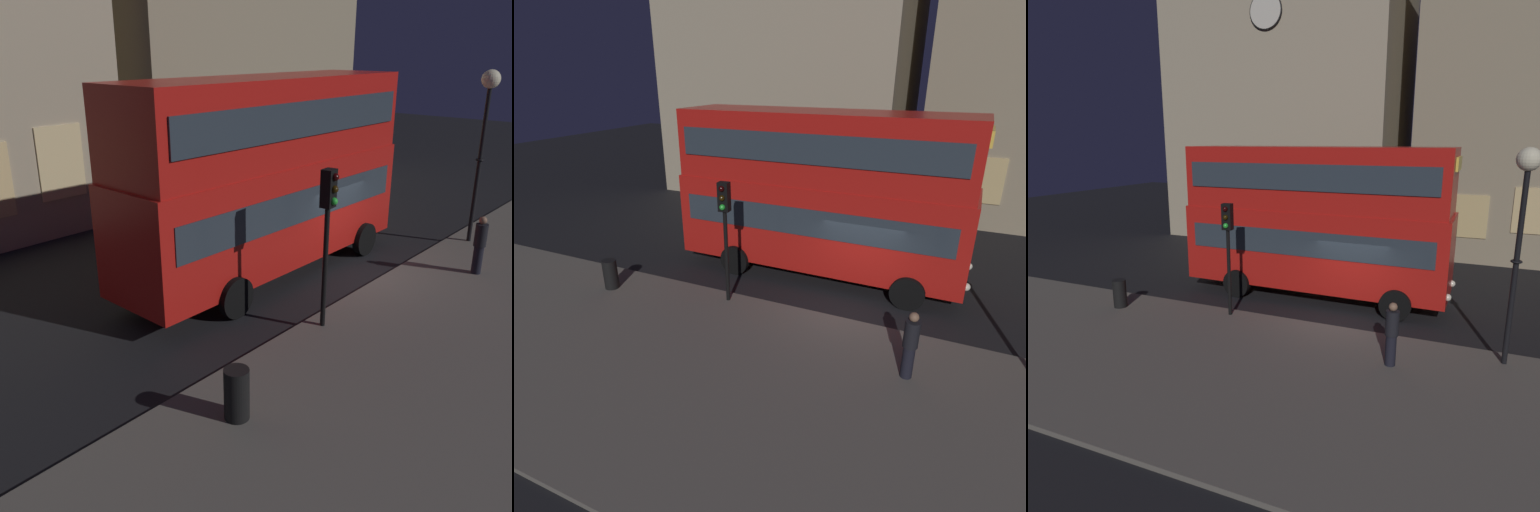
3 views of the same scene
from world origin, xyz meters
The scene contains 7 objects.
ground_plane centered at (0.00, 0.00, 0.00)m, with size 80.00×80.00×0.00m, color black.
sidewalk_slab centered at (0.00, -4.49, 0.06)m, with size 44.00×7.61×0.12m, color #5B564F.
building_with_clock centered at (-7.67, 14.42, 8.85)m, with size 13.24×9.45×17.70m.
double_decker_bus centered at (-1.79, 2.15, 3.14)m, with size 9.96×2.92×5.63m.
traffic_light_near_kerb centered at (-3.64, -1.15, 2.84)m, with size 0.34×0.37×3.77m.
pedestrian centered at (2.04, -2.65, 1.01)m, with size 0.35×0.35×1.72m.
litter_bin centered at (-7.58, -2.02, 0.61)m, with size 0.46×0.46×0.99m, color black.
Camera 2 is at (2.60, -11.55, 6.76)m, focal length 30.38 mm.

